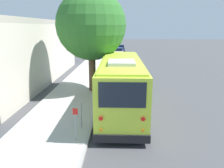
{
  "coord_description": "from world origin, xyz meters",
  "views": [
    {
      "loc": [
        -12.29,
        0.13,
        5.0
      ],
      "look_at": [
        1.72,
        0.71,
        1.3
      ],
      "focal_mm": 35.0,
      "sensor_mm": 36.0,
      "label": 1
    }
  ],
  "objects_px": {
    "fire_hydrant": "(100,74)",
    "sign_post_near": "(76,124)",
    "parked_sedan_white": "(118,62)",
    "street_tree": "(91,20)",
    "shuttle_bus": "(121,83)",
    "sign_post_far": "(81,115)",
    "parked_sedan_tan": "(119,56)",
    "parked_sedan_maroon": "(119,70)",
    "parked_sedan_blue": "(118,51)",
    "parked_sedan_navy": "(120,48)"
  },
  "relations": [
    {
      "from": "fire_hydrant",
      "to": "sign_post_near",
      "type": "bearing_deg",
      "value": -179.78
    },
    {
      "from": "parked_sedan_white",
      "to": "street_tree",
      "type": "height_order",
      "value": "street_tree"
    },
    {
      "from": "shuttle_bus",
      "to": "parked_sedan_white",
      "type": "distance_m",
      "value": 15.36
    },
    {
      "from": "sign_post_far",
      "to": "parked_sedan_tan",
      "type": "bearing_deg",
      "value": -3.9
    },
    {
      "from": "fire_hydrant",
      "to": "parked_sedan_maroon",
      "type": "bearing_deg",
      "value": -40.85
    },
    {
      "from": "parked_sedan_maroon",
      "to": "parked_sedan_blue",
      "type": "distance_m",
      "value": 17.43
    },
    {
      "from": "parked_sedan_tan",
      "to": "sign_post_far",
      "type": "bearing_deg",
      "value": 174.33
    },
    {
      "from": "parked_sedan_maroon",
      "to": "parked_sedan_tan",
      "type": "relative_size",
      "value": 0.96
    },
    {
      "from": "parked_sedan_white",
      "to": "street_tree",
      "type": "relative_size",
      "value": 0.51
    },
    {
      "from": "shuttle_bus",
      "to": "street_tree",
      "type": "bearing_deg",
      "value": 29.12
    },
    {
      "from": "parked_sedan_navy",
      "to": "parked_sedan_maroon",
      "type": "bearing_deg",
      "value": 179.6
    },
    {
      "from": "street_tree",
      "to": "parked_sedan_maroon",
      "type": "bearing_deg",
      "value": -18.26
    },
    {
      "from": "parked_sedan_maroon",
      "to": "parked_sedan_blue",
      "type": "bearing_deg",
      "value": 0.07
    },
    {
      "from": "fire_hydrant",
      "to": "sign_post_far",
      "type": "bearing_deg",
      "value": -179.75
    },
    {
      "from": "shuttle_bus",
      "to": "sign_post_near",
      "type": "bearing_deg",
      "value": 153.89
    },
    {
      "from": "parked_sedan_tan",
      "to": "fire_hydrant",
      "type": "height_order",
      "value": "parked_sedan_tan"
    },
    {
      "from": "shuttle_bus",
      "to": "parked_sedan_maroon",
      "type": "xyz_separation_m",
      "value": [
        9.93,
        0.24,
        -1.13
      ]
    },
    {
      "from": "parked_sedan_navy",
      "to": "fire_hydrant",
      "type": "distance_m",
      "value": 26.17
    },
    {
      "from": "street_tree",
      "to": "sign_post_far",
      "type": "xyz_separation_m",
      "value": [
        -6.67,
        -0.28,
        -4.64
      ]
    },
    {
      "from": "parked_sedan_navy",
      "to": "sign_post_far",
      "type": "distance_m",
      "value": 36.82
    },
    {
      "from": "parked_sedan_maroon",
      "to": "fire_hydrant",
      "type": "bearing_deg",
      "value": 138.29
    },
    {
      "from": "parked_sedan_blue",
      "to": "parked_sedan_tan",
      "type": "bearing_deg",
      "value": -175.54
    },
    {
      "from": "shuttle_bus",
      "to": "sign_post_near",
      "type": "xyz_separation_m",
      "value": [
        -4.07,
        1.94,
        -0.83
      ]
    },
    {
      "from": "parked_sedan_white",
      "to": "parked_sedan_tan",
      "type": "xyz_separation_m",
      "value": [
        5.44,
        -0.06,
        0.0
      ]
    },
    {
      "from": "shuttle_bus",
      "to": "parked_sedan_blue",
      "type": "height_order",
      "value": "shuttle_bus"
    },
    {
      "from": "parked_sedan_white",
      "to": "parked_sedan_navy",
      "type": "height_order",
      "value": "parked_sedan_white"
    },
    {
      "from": "parked_sedan_white",
      "to": "sign_post_near",
      "type": "xyz_separation_m",
      "value": [
        -19.39,
        1.54,
        0.33
      ]
    },
    {
      "from": "parked_sedan_blue",
      "to": "fire_hydrant",
      "type": "distance_m",
      "value": 19.5
    },
    {
      "from": "parked_sedan_blue",
      "to": "street_tree",
      "type": "bearing_deg",
      "value": 178.69
    },
    {
      "from": "sign_post_near",
      "to": "parked_sedan_white",
      "type": "bearing_deg",
      "value": -4.55
    },
    {
      "from": "parked_sedan_blue",
      "to": "street_tree",
      "type": "height_order",
      "value": "street_tree"
    },
    {
      "from": "parked_sedan_white",
      "to": "parked_sedan_blue",
      "type": "height_order",
      "value": "parked_sedan_blue"
    },
    {
      "from": "sign_post_far",
      "to": "sign_post_near",
      "type": "bearing_deg",
      "value": 180.0
    },
    {
      "from": "shuttle_bus",
      "to": "parked_sedan_maroon",
      "type": "relative_size",
      "value": 2.14
    },
    {
      "from": "sign_post_far",
      "to": "fire_hydrant",
      "type": "bearing_deg",
      "value": 0.25
    },
    {
      "from": "sign_post_near",
      "to": "fire_hydrant",
      "type": "height_order",
      "value": "sign_post_near"
    },
    {
      "from": "parked_sedan_maroon",
      "to": "fire_hydrant",
      "type": "xyz_separation_m",
      "value": [
        -2.02,
        1.75,
        -0.06
      ]
    },
    {
      "from": "parked_sedan_maroon",
      "to": "parked_sedan_white",
      "type": "xyz_separation_m",
      "value": [
        5.39,
        0.16,
        -0.03
      ]
    },
    {
      "from": "sign_post_far",
      "to": "street_tree",
      "type": "bearing_deg",
      "value": 2.44
    },
    {
      "from": "parked_sedan_tan",
      "to": "sign_post_near",
      "type": "xyz_separation_m",
      "value": [
        -24.83,
        1.6,
        0.33
      ]
    },
    {
      "from": "street_tree",
      "to": "sign_post_near",
      "type": "bearing_deg",
      "value": -177.96
    },
    {
      "from": "parked_sedan_blue",
      "to": "street_tree",
      "type": "relative_size",
      "value": 0.51
    },
    {
      "from": "parked_sedan_white",
      "to": "parked_sedan_tan",
      "type": "height_order",
      "value": "parked_sedan_tan"
    },
    {
      "from": "parked_sedan_blue",
      "to": "sign_post_far",
      "type": "distance_m",
      "value": 30.16
    },
    {
      "from": "parked_sedan_maroon",
      "to": "parked_sedan_white",
      "type": "height_order",
      "value": "parked_sedan_maroon"
    },
    {
      "from": "parked_sedan_blue",
      "to": "parked_sedan_navy",
      "type": "distance_m",
      "value": 6.66
    },
    {
      "from": "sign_post_far",
      "to": "parked_sedan_white",
      "type": "bearing_deg",
      "value": -4.88
    },
    {
      "from": "parked_sedan_white",
      "to": "parked_sedan_blue",
      "type": "distance_m",
      "value": 12.04
    },
    {
      "from": "sign_post_near",
      "to": "fire_hydrant",
      "type": "distance_m",
      "value": 11.99
    },
    {
      "from": "parked_sedan_white",
      "to": "parked_sedan_maroon",
      "type": "bearing_deg",
      "value": -178.52
    }
  ]
}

